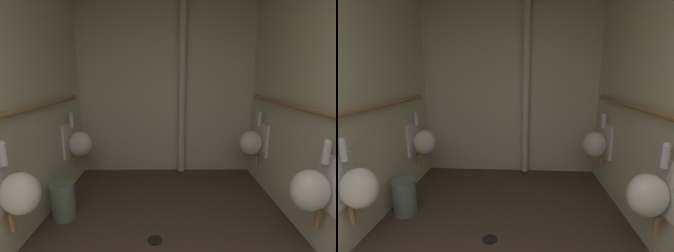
# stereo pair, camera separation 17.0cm
# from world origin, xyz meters

# --- Properties ---
(wall_back) EXTENTS (2.73, 0.06, 2.64)m
(wall_back) POSITION_xyz_m (0.00, 3.75, 1.32)
(wall_back) COLOR beige
(wall_back) RESTS_ON ground
(urinal_left_mid) EXTENTS (0.32, 0.30, 0.76)m
(urinal_left_mid) POSITION_xyz_m (-1.16, 1.82, 0.62)
(urinal_left_mid) COLOR silver
(urinal_left_far) EXTENTS (0.32, 0.30, 0.76)m
(urinal_left_far) POSITION_xyz_m (-1.16, 3.14, 0.62)
(urinal_left_far) COLOR silver
(urinal_right_mid) EXTENTS (0.32, 0.30, 0.76)m
(urinal_right_mid) POSITION_xyz_m (1.16, 1.85, 0.62)
(urinal_right_mid) COLOR silver
(urinal_right_far) EXTENTS (0.32, 0.30, 0.76)m
(urinal_right_far) POSITION_xyz_m (1.16, 3.18, 0.62)
(urinal_right_far) COLOR silver
(supply_pipe_right) EXTENTS (0.06, 3.13, 0.06)m
(supply_pipe_right) POSITION_xyz_m (1.25, 1.85, 1.21)
(supply_pipe_right) COLOR #9E7042
(standpipe_back_wall) EXTENTS (0.10, 0.10, 2.59)m
(standpipe_back_wall) POSITION_xyz_m (0.23, 3.64, 1.32)
(standpipe_back_wall) COLOR beige
(standpipe_back_wall) RESTS_ON ground
(floor_drain) EXTENTS (0.14, 0.14, 0.01)m
(floor_drain) POSITION_xyz_m (-0.11, 2.05, 0.00)
(floor_drain) COLOR black
(floor_drain) RESTS_ON ground
(waste_bin) EXTENTS (0.24, 0.24, 0.39)m
(waste_bin) POSITION_xyz_m (-1.10, 2.42, 0.20)
(waste_bin) COLOR slate
(waste_bin) RESTS_ON ground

